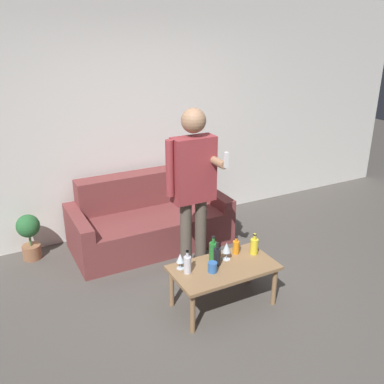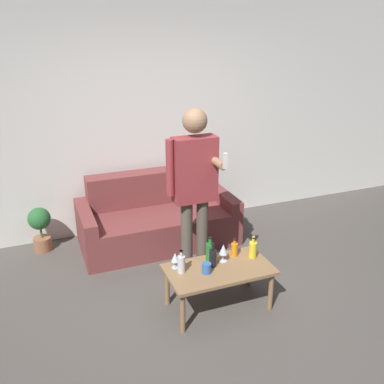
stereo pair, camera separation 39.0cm
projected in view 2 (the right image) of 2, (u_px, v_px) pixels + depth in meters
ground_plane at (228, 329)px, 3.58m from camera, size 16.00×16.00×0.00m
wall_back at (149, 118)px, 5.01m from camera, size 8.00×0.06×2.70m
couch at (157, 219)px, 4.96m from camera, size 1.76×0.85×0.78m
coffee_table at (219, 273)px, 3.74m from camera, size 0.93×0.51×0.40m
bottle_orange at (253, 249)px, 3.87m from camera, size 0.07×0.07×0.20m
bottle_green at (213, 257)px, 3.72m from camera, size 0.06×0.06×0.22m
bottle_dark at (210, 252)px, 3.81m from camera, size 0.08×0.08×0.23m
bottle_yellow at (234, 249)px, 3.90m from camera, size 0.06×0.06×0.17m
bottle_red at (181, 264)px, 3.63m from camera, size 0.07×0.07×0.21m
wine_glass_near at (223, 250)px, 3.79m from camera, size 0.08×0.08×0.17m
wine_glass_far at (175, 258)px, 3.69m from camera, size 0.07×0.07×0.15m
cup_on_table at (207, 268)px, 3.64m from camera, size 0.08×0.08×0.09m
person_standing_front at (194, 182)px, 3.98m from camera, size 0.48×0.43×1.70m
potted_plant at (40, 226)px, 4.73m from camera, size 0.25×0.25×0.51m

